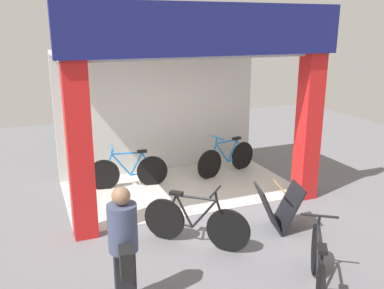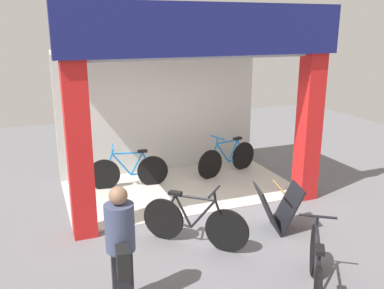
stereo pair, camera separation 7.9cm
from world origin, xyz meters
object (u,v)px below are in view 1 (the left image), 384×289
Objects in this scene: bicycle_parked_0 at (195,222)px; bicycle_parked_1 at (318,267)px; bicycle_inside_0 at (129,171)px; pedestrian_0 at (124,249)px; sandwich_board_sign at (278,208)px; bicycle_inside_1 at (227,158)px.

bicycle_parked_1 is (0.96, -1.75, 0.00)m from bicycle_parked_0.
pedestrian_0 reaches higher than bicycle_inside_0.
bicycle_parked_0 is 1.82m from pedestrian_0.
bicycle_parked_0 is 0.89× the size of bicycle_parked_1.
bicycle_parked_0 is at bearing 178.43° from sandwich_board_sign.
pedestrian_0 is at bearing -104.08° from bicycle_inside_0.
bicycle_parked_1 reaches higher than bicycle_inside_0.
bicycle_parked_1 is 1.73× the size of sandwich_board_sign.
bicycle_parked_0 is 2.00m from bicycle_parked_1.
sandwich_board_sign is at bearing -98.90° from bicycle_inside_1.
pedestrian_0 reaches higher than sandwich_board_sign.
sandwich_board_sign is 0.54× the size of pedestrian_0.
bicycle_parked_0 reaches higher than bicycle_inside_1.
sandwich_board_sign is (0.53, 1.71, 0.01)m from bicycle_parked_1.
bicycle_parked_0 is at bearing -124.94° from bicycle_inside_1.
bicycle_parked_0 is 1.54× the size of sandwich_board_sign.
bicycle_inside_1 is at bearing 77.90° from bicycle_parked_1.
bicycle_parked_1 is at bearing -107.17° from sandwich_board_sign.
bicycle_parked_0 reaches higher than sandwich_board_sign.
pedestrian_0 reaches higher than bicycle_parked_0.
bicycle_inside_1 is (2.32, 0.00, 0.01)m from bicycle_inside_0.
sandwich_board_sign is 3.08m from pedestrian_0.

